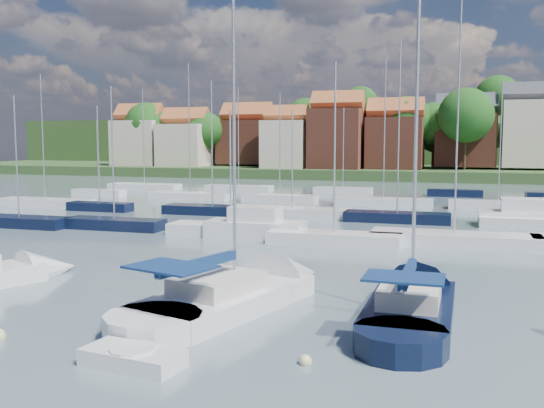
% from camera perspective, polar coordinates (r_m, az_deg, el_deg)
% --- Properties ---
extents(ground, '(260.00, 260.00, 0.00)m').
position_cam_1_polar(ground, '(61.33, 9.26, -0.53)').
color(ground, '#46565F').
rests_on(ground, ground).
extents(sailboat_centre, '(6.98, 13.69, 17.90)m').
position_cam_1_polar(sailboat_centre, '(26.50, -1.88, -8.27)').
color(sailboat_centre, silver).
rests_on(sailboat_centre, ground).
extents(sailboat_navy, '(3.20, 11.69, 16.16)m').
position_cam_1_polar(sailboat_navy, '(25.33, 13.19, -9.08)').
color(sailboat_navy, black).
rests_on(sailboat_navy, ground).
extents(tender, '(3.30, 1.86, 0.68)m').
position_cam_1_polar(tender, '(19.55, -12.97, -13.92)').
color(tender, silver).
rests_on(tender, ground).
extents(buoy_c, '(0.52, 0.52, 0.52)m').
position_cam_1_polar(buoy_c, '(23.28, -13.12, -11.34)').
color(buoy_c, '#D85914').
rests_on(buoy_c, ground).
extents(buoy_d, '(0.41, 0.41, 0.41)m').
position_cam_1_polar(buoy_d, '(19.35, 3.15, -14.82)').
color(buoy_d, beige).
rests_on(buoy_d, ground).
extents(buoy_e, '(0.48, 0.48, 0.48)m').
position_cam_1_polar(buoy_e, '(28.81, 13.20, -7.98)').
color(buoy_e, '#D85914').
rests_on(buoy_e, ground).
extents(buoy_g, '(0.48, 0.48, 0.48)m').
position_cam_1_polar(buoy_g, '(27.22, 1.57, -8.64)').
color(buoy_g, '#D85914').
rests_on(buoy_g, ground).
extents(marina_field, '(79.62, 41.41, 15.93)m').
position_cam_1_polar(marina_field, '(56.25, 10.49, -0.70)').
color(marina_field, silver).
rests_on(marina_field, ground).
extents(far_shore_town, '(212.46, 90.00, 22.27)m').
position_cam_1_polar(far_shore_town, '(153.15, 15.06, 4.92)').
color(far_shore_town, '#334B25').
rests_on(far_shore_town, ground).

